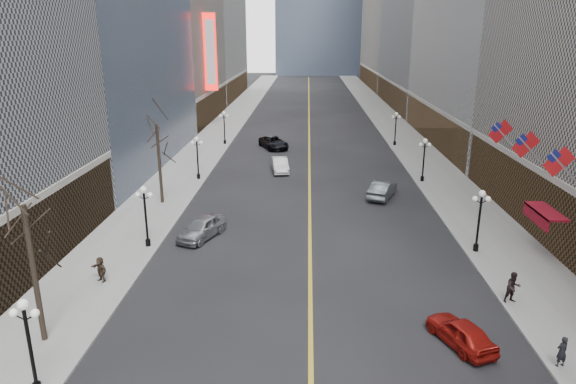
# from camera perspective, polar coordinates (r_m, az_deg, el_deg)

# --- Properties ---
(sidewalk_east) EXTENTS (6.00, 230.00, 0.15)m
(sidewalk_east) POSITION_cam_1_polar(r_m,az_deg,el_deg) (76.96, 12.90, 5.67)
(sidewalk_east) COLOR gray
(sidewalk_east) RESTS_ON ground
(sidewalk_west) EXTENTS (6.00, 230.00, 0.15)m
(sidewalk_west) POSITION_cam_1_polar(r_m,az_deg,el_deg) (76.85, -8.19, 5.92)
(sidewalk_west) COLOR gray
(sidewalk_west) RESTS_ON ground
(lane_line) EXTENTS (0.25, 200.00, 0.02)m
(lane_line) POSITION_cam_1_polar(r_m,az_deg,el_deg) (85.46, 2.35, 7.18)
(lane_line) COLOR gold
(lane_line) RESTS_ON ground
(streetlamp_east_1) EXTENTS (1.26, 0.44, 4.52)m
(streetlamp_east_1) POSITION_cam_1_polar(r_m,az_deg,el_deg) (38.18, 20.53, -2.35)
(streetlamp_east_1) COLOR black
(streetlamp_east_1) RESTS_ON sidewalk_east
(streetlamp_east_2) EXTENTS (1.26, 0.44, 4.52)m
(streetlamp_east_2) POSITION_cam_1_polar(r_m,az_deg,el_deg) (54.87, 14.89, 3.96)
(streetlamp_east_2) COLOR black
(streetlamp_east_2) RESTS_ON sidewalk_east
(streetlamp_east_3) EXTENTS (1.26, 0.44, 4.52)m
(streetlamp_east_3) POSITION_cam_1_polar(r_m,az_deg,el_deg) (72.19, 11.88, 7.27)
(streetlamp_east_3) COLOR black
(streetlamp_east_3) RESTS_ON sidewalk_east
(streetlamp_west_0) EXTENTS (1.26, 0.44, 4.52)m
(streetlamp_west_0) POSITION_cam_1_polar(r_m,az_deg,el_deg) (24.66, -26.89, -14.22)
(streetlamp_west_0) COLOR black
(streetlamp_west_0) RESTS_ON sidewalk_west
(streetlamp_west_1) EXTENTS (1.26, 0.44, 4.52)m
(streetlamp_west_1) POSITION_cam_1_polar(r_m,az_deg,el_deg) (38.00, -15.58, -1.96)
(streetlamp_west_1) COLOR black
(streetlamp_west_1) RESTS_ON sidewalk_west
(streetlamp_west_2) EXTENTS (1.26, 0.44, 4.52)m
(streetlamp_west_2) POSITION_cam_1_polar(r_m,az_deg,el_deg) (54.74, -10.04, 4.25)
(streetlamp_west_2) COLOR black
(streetlamp_west_2) RESTS_ON sidewalk_west
(streetlamp_west_3) EXTENTS (1.26, 0.44, 4.52)m
(streetlamp_west_3) POSITION_cam_1_polar(r_m,az_deg,el_deg) (72.09, -7.10, 7.50)
(streetlamp_west_3) COLOR black
(streetlamp_west_3) RESTS_ON sidewalk_west
(flag_3) EXTENTS (2.87, 0.12, 2.87)m
(flag_3) POSITION_cam_1_polar(r_m,az_deg,el_deg) (35.67, 28.09, 2.72)
(flag_3) COLOR #B2B2B7
(flag_3) RESTS_ON ground
(flag_4) EXTENTS (2.87, 0.12, 2.87)m
(flag_4) POSITION_cam_1_polar(r_m,az_deg,el_deg) (40.11, 25.11, 4.55)
(flag_4) COLOR #B2B2B7
(flag_4) RESTS_ON ground
(flag_5) EXTENTS (2.87, 0.12, 2.87)m
(flag_5) POSITION_cam_1_polar(r_m,az_deg,el_deg) (44.67, 22.72, 6.00)
(flag_5) COLOR #B2B2B7
(flag_5) RESTS_ON ground
(awning_c) EXTENTS (1.40, 4.00, 0.93)m
(awning_c) POSITION_cam_1_polar(r_m,az_deg,el_deg) (39.70, 26.46, -2.08)
(awning_c) COLOR maroon
(awning_c) RESTS_ON ground
(theatre_marquee) EXTENTS (2.00, 0.55, 12.00)m
(theatre_marquee) POSITION_cam_1_polar(r_m,az_deg,el_deg) (85.61, -8.62, 15.10)
(theatre_marquee) COLOR red
(theatre_marquee) RESTS_ON ground
(tree_west_near) EXTENTS (3.60, 3.60, 7.92)m
(tree_west_near) POSITION_cam_1_polar(r_m,az_deg,el_deg) (27.23, -27.05, -3.50)
(tree_west_near) COLOR #2D231C
(tree_west_near) RESTS_ON sidewalk_west
(tree_west_far) EXTENTS (3.60, 3.60, 7.92)m
(tree_west_far) POSITION_cam_1_polar(r_m,az_deg,el_deg) (46.89, -14.30, 5.98)
(tree_west_far) COLOR #2D231C
(tree_west_far) RESTS_ON sidewalk_west
(car_nb_near) EXTENTS (3.62, 5.21, 1.65)m
(car_nb_near) POSITION_cam_1_polar(r_m,az_deg,el_deg) (39.64, -9.56, -3.94)
(car_nb_near) COLOR #989B9F
(car_nb_near) RESTS_ON ground
(car_nb_mid) EXTENTS (2.31, 4.94, 1.57)m
(car_nb_mid) POSITION_cam_1_polar(r_m,az_deg,el_deg) (57.77, -0.88, 3.03)
(car_nb_mid) COLOR #BDBDBF
(car_nb_mid) RESTS_ON ground
(car_nb_far) EXTENTS (4.80, 6.39, 1.61)m
(car_nb_far) POSITION_cam_1_polar(r_m,az_deg,el_deg) (69.63, -1.61, 5.52)
(car_nb_far) COLOR black
(car_nb_far) RESTS_ON ground
(car_sb_mid) EXTENTS (3.16, 4.43, 1.40)m
(car_sb_mid) POSITION_cam_1_polar(r_m,az_deg,el_deg) (27.94, 18.66, -14.56)
(car_sb_mid) COLOR maroon
(car_sb_mid) RESTS_ON ground
(car_sb_far) EXTENTS (3.50, 5.30, 1.65)m
(car_sb_far) POSITION_cam_1_polar(r_m,az_deg,el_deg) (49.40, 10.45, 0.31)
(car_sb_far) COLOR #494F50
(car_sb_far) RESTS_ON ground
(ped_ne_corner) EXTENTS (0.66, 0.55, 1.55)m
(ped_ne_corner) POSITION_cam_1_polar(r_m,az_deg,el_deg) (27.88, 28.14, -15.35)
(ped_ne_corner) COLOR black
(ped_ne_corner) RESTS_ON sidewalk_east
(ped_east_walk) EXTENTS (0.99, 0.69, 1.86)m
(ped_east_walk) POSITION_cam_1_polar(r_m,az_deg,el_deg) (32.51, 23.74, -9.68)
(ped_east_walk) COLOR black
(ped_east_walk) RESTS_ON sidewalk_east
(ped_west_far) EXTENTS (1.47, 1.22, 1.62)m
(ped_west_far) POSITION_cam_1_polar(r_m,az_deg,el_deg) (34.26, -20.12, -8.07)
(ped_west_far) COLOR #33271C
(ped_west_far) RESTS_ON sidewalk_west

